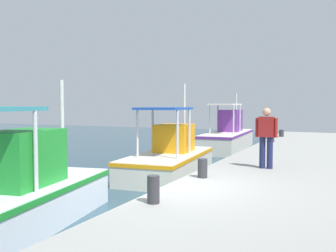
# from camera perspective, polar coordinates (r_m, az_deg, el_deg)

# --- Properties ---
(fishing_boat_nearest) EXTENTS (6.37, 2.86, 3.14)m
(fishing_boat_nearest) POSITION_cam_1_polar(r_m,az_deg,el_deg) (7.98, -23.63, -10.51)
(fishing_boat_nearest) COLOR white
(fishing_boat_nearest) RESTS_ON ground
(fishing_boat_second) EXTENTS (5.31, 2.53, 3.38)m
(fishing_boat_second) POSITION_cam_1_polar(r_m,az_deg,el_deg) (13.48, 0.21, -4.91)
(fishing_boat_second) COLOR silver
(fishing_boat_second) RESTS_ON ground
(fishing_boat_third) EXTENTS (6.61, 2.26, 3.25)m
(fishing_boat_third) POSITION_cam_1_polar(r_m,az_deg,el_deg) (21.69, 9.06, -1.53)
(fishing_boat_third) COLOR silver
(fishing_boat_third) RESTS_ON ground
(fisherman_standing) EXTENTS (0.24, 0.60, 1.65)m
(fisherman_standing) POSITION_cam_1_polar(r_m,az_deg,el_deg) (10.56, 14.68, -1.37)
(fisherman_standing) COLOR #1E234C
(fisherman_standing) RESTS_ON quay_pier
(mooring_bollard_nearest) EXTENTS (0.22, 0.22, 0.49)m
(mooring_bollard_nearest) POSITION_cam_1_polar(r_m,az_deg,el_deg) (6.71, -2.24, -9.58)
(mooring_bollard_nearest) COLOR #333338
(mooring_bollard_nearest) RESTS_ON quay_pier
(mooring_bollard_second) EXTENTS (0.23, 0.23, 0.45)m
(mooring_bollard_second) POSITION_cam_1_polar(r_m,az_deg,el_deg) (9.03, 5.26, -6.40)
(mooring_bollard_second) COLOR #333338
(mooring_bollard_second) RESTS_ON quay_pier
(mooring_bollard_third) EXTENTS (0.28, 0.28, 0.45)m
(mooring_bollard_third) POSITION_cam_1_polar(r_m,az_deg,el_deg) (18.26, 15.40, -1.64)
(mooring_bollard_third) COLOR #333338
(mooring_bollard_third) RESTS_ON quay_pier
(mooring_bollard_fourth) EXTENTS (0.26, 0.26, 0.38)m
(mooring_bollard_fourth) POSITION_cam_1_polar(r_m,az_deg,el_deg) (21.44, 16.83, -1.05)
(mooring_bollard_fourth) COLOR #333338
(mooring_bollard_fourth) RESTS_ON quay_pier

